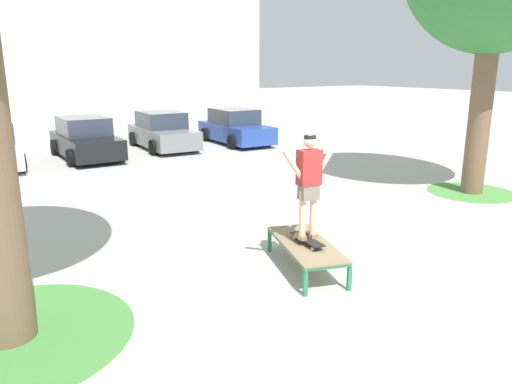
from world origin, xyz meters
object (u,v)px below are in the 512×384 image
object	(u,v)px
skater	(309,180)
car_black	(85,139)
car_grey	(162,132)
car_blue	(235,128)
skate_box	(306,246)
skateboard	(307,240)

from	to	relation	value
skater	car_black	bearing A→B (deg)	91.64
car_grey	car_blue	size ratio (longest dim) A/B	1.00
skate_box	car_black	size ratio (longest dim) A/B	0.49
skater	car_black	size ratio (longest dim) A/B	0.40
car_black	car_blue	size ratio (longest dim) A/B	0.98
car_grey	skateboard	bearing A→B (deg)	-102.47
skate_box	car_black	distance (m)	12.37
car_blue	skate_box	bearing A→B (deg)	-115.96
skate_box	car_blue	xyz separation A→B (m)	(6.03, 12.39, 0.28)
skateboard	car_grey	size ratio (longest dim) A/B	0.19
skater	car_grey	xyz separation A→B (m)	(2.85, 12.88, -0.84)
skateboard	car_black	world-z (taller)	car_black
skater	car_blue	world-z (taller)	skater
skateboard	skater	distance (m)	0.99
skater	car_grey	bearing A→B (deg)	77.53
car_grey	car_blue	bearing A→B (deg)	-7.88
skateboard	car_grey	world-z (taller)	car_grey
skateboard	car_grey	bearing A→B (deg)	77.53
car_black	skate_box	bearing A→B (deg)	-88.28
skate_box	skateboard	distance (m)	0.13
skateboard	car_blue	world-z (taller)	car_blue
skate_box	skater	bearing A→B (deg)	-108.57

